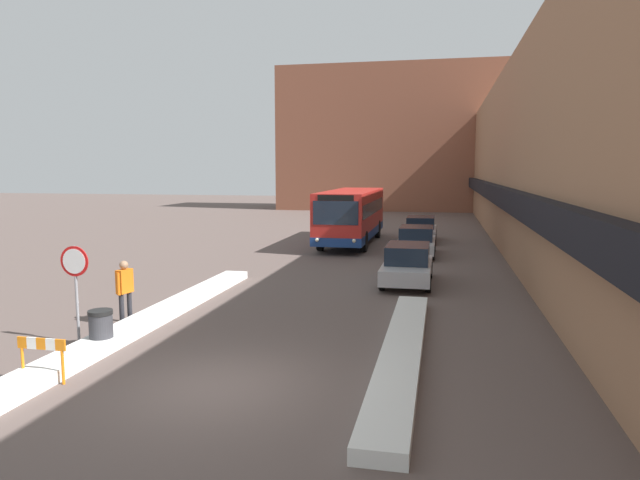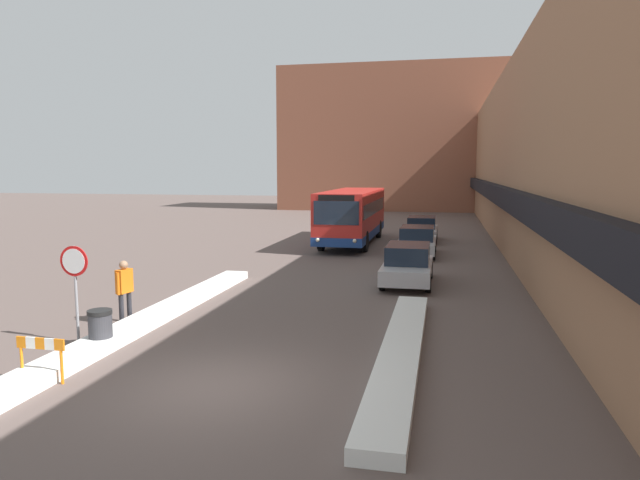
% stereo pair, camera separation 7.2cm
% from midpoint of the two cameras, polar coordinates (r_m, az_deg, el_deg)
% --- Properties ---
extents(ground_plane, '(160.00, 160.00, 0.00)m').
position_cam_midpoint_polar(ground_plane, '(12.03, -10.86, -14.23)').
color(ground_plane, brown).
extents(building_row_right, '(5.50, 60.00, 9.77)m').
position_cam_midpoint_polar(building_row_right, '(34.74, 21.41, 7.47)').
color(building_row_right, '#996B4C').
rests_on(building_row_right, ground_plane).
extents(building_backdrop_far, '(26.00, 8.00, 15.09)m').
position_cam_midpoint_polar(building_backdrop_far, '(62.97, 8.13, 9.94)').
color(building_backdrop_far, brown).
rests_on(building_backdrop_far, ground_plane).
extents(snow_bank_left, '(0.90, 15.15, 0.27)m').
position_cam_midpoint_polar(snow_bank_left, '(16.56, -17.67, -7.99)').
color(snow_bank_left, silver).
rests_on(snow_bank_left, ground_plane).
extents(snow_bank_right, '(0.90, 10.29, 0.29)m').
position_cam_midpoint_polar(snow_bank_right, '(13.65, 8.06, -10.92)').
color(snow_bank_right, silver).
rests_on(snow_bank_right, ground_plane).
extents(city_bus, '(2.64, 10.43, 3.12)m').
position_cam_midpoint_polar(city_bus, '(33.32, 3.12, 2.55)').
color(city_bus, red).
rests_on(city_bus, ground_plane).
extents(parked_car_front, '(1.83, 4.31, 1.51)m').
position_cam_midpoint_polar(parked_car_front, '(21.93, 8.65, -2.41)').
color(parked_car_front, '#B7B7BC').
rests_on(parked_car_front, ground_plane).
extents(parked_car_middle, '(1.90, 4.37, 1.46)m').
position_cam_midpoint_polar(parked_car_middle, '(29.30, 9.53, -0.08)').
color(parked_car_middle, '#B7B7BC').
rests_on(parked_car_middle, ground_plane).
extents(parked_car_back, '(1.88, 4.37, 1.48)m').
position_cam_midpoint_polar(parked_car_back, '(35.15, 9.97, 1.09)').
color(parked_car_back, '#B7B7BC').
rests_on(parked_car_back, ground_plane).
extents(stop_sign, '(0.76, 0.08, 2.47)m').
position_cam_midpoint_polar(stop_sign, '(15.42, -23.41, -3.03)').
color(stop_sign, gray).
rests_on(stop_sign, ground_plane).
extents(pedestrian, '(0.31, 0.58, 1.81)m').
position_cam_midpoint_polar(pedestrian, '(16.99, -19.06, -4.37)').
color(pedestrian, '#232328').
rests_on(pedestrian, ground_plane).
extents(trash_bin, '(0.59, 0.59, 0.95)m').
position_cam_midpoint_polar(trash_bin, '(15.04, -21.18, -8.31)').
color(trash_bin, '#38383D').
rests_on(trash_bin, ground_plane).
extents(construction_barricade, '(1.10, 0.06, 0.94)m').
position_cam_midpoint_polar(construction_barricade, '(13.14, -26.20, -9.92)').
color(construction_barricade, orange).
rests_on(construction_barricade, ground_plane).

